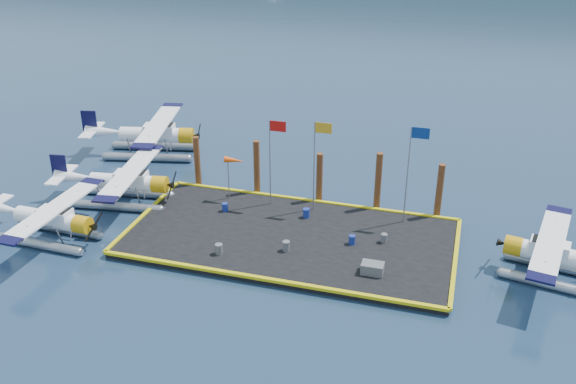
# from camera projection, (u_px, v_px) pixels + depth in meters

# --- Properties ---
(ground) EXTENTS (4000.00, 4000.00, 0.00)m
(ground) POSITION_uv_depth(u_px,v_px,m) (290.00, 241.00, 39.93)
(ground) COLOR #182B48
(ground) RESTS_ON ground
(dock) EXTENTS (20.00, 10.00, 0.40)m
(dock) POSITION_uv_depth(u_px,v_px,m) (290.00, 238.00, 39.84)
(dock) COLOR black
(dock) RESTS_ON ground
(dock_bumpers) EXTENTS (20.25, 10.25, 0.18)m
(dock_bumpers) POSITION_uv_depth(u_px,v_px,m) (290.00, 234.00, 39.72)
(dock_bumpers) COLOR #C8BA0B
(dock_bumpers) RESTS_ON dock
(seaplane_a) EXTENTS (8.10, 8.93, 3.18)m
(seaplane_a) POSITION_uv_depth(u_px,v_px,m) (51.00, 221.00, 39.35)
(seaplane_a) COLOR gray
(seaplane_a) RESTS_ON ground
(seaplane_b) EXTENTS (8.66, 9.53, 3.37)m
(seaplane_b) POSITION_uv_depth(u_px,v_px,m) (127.00, 184.00, 43.91)
(seaplane_b) COLOR gray
(seaplane_b) RESTS_ON ground
(seaplane_c) EXTENTS (9.61, 10.44, 3.70)m
(seaplane_c) POSITION_uv_depth(u_px,v_px,m) (155.00, 137.00, 51.58)
(seaplane_c) COLOR gray
(seaplane_c) RESTS_ON ground
(seaplane_d) EXTENTS (8.31, 9.08, 3.21)m
(seaplane_d) POSITION_uv_depth(u_px,v_px,m) (555.00, 258.00, 35.57)
(seaplane_d) COLOR gray
(seaplane_d) RESTS_ON ground
(drum_0) EXTENTS (0.40, 0.40, 0.57)m
(drum_0) POSITION_uv_depth(u_px,v_px,m) (225.00, 207.00, 42.58)
(drum_0) COLOR navy
(drum_0) RESTS_ON dock
(drum_1) EXTENTS (0.44, 0.44, 0.62)m
(drum_1) POSITION_uv_depth(u_px,v_px,m) (286.00, 246.00, 38.02)
(drum_1) COLOR #535357
(drum_1) RESTS_ON dock
(drum_2) EXTENTS (0.41, 0.41, 0.57)m
(drum_2) POSITION_uv_depth(u_px,v_px,m) (352.00, 240.00, 38.74)
(drum_2) COLOR navy
(drum_2) RESTS_ON dock
(drum_3) EXTENTS (0.45, 0.45, 0.64)m
(drum_3) POSITION_uv_depth(u_px,v_px,m) (219.00, 249.00, 37.70)
(drum_3) COLOR #535357
(drum_3) RESTS_ON dock
(drum_4) EXTENTS (0.40, 0.40, 0.56)m
(drum_4) POSITION_uv_depth(u_px,v_px,m) (384.00, 238.00, 38.92)
(drum_4) COLOR #535357
(drum_4) RESTS_ON dock
(drum_5) EXTENTS (0.44, 0.44, 0.61)m
(drum_5) POSITION_uv_depth(u_px,v_px,m) (306.00, 213.00, 41.78)
(drum_5) COLOR navy
(drum_5) RESTS_ON dock
(crate) EXTENTS (1.24, 0.83, 0.62)m
(crate) POSITION_uv_depth(u_px,v_px,m) (372.00, 268.00, 35.86)
(crate) COLOR #535357
(crate) RESTS_ON dock
(flagpole_red) EXTENTS (1.14, 0.08, 6.00)m
(flagpole_red) POSITION_uv_depth(u_px,v_px,m) (273.00, 150.00, 41.85)
(flagpole_red) COLOR gray
(flagpole_red) RESTS_ON dock
(flagpole_yellow) EXTENTS (1.14, 0.08, 6.20)m
(flagpole_yellow) POSITION_uv_depth(u_px,v_px,m) (317.00, 153.00, 41.04)
(flagpole_yellow) COLOR gray
(flagpole_yellow) RESTS_ON dock
(flagpole_blue) EXTENTS (1.14, 0.08, 6.50)m
(flagpole_blue) POSITION_uv_depth(u_px,v_px,m) (412.00, 161.00, 39.44)
(flagpole_blue) COLOR gray
(flagpole_blue) RESTS_ON dock
(windsock) EXTENTS (1.40, 0.44, 3.12)m
(windsock) POSITION_uv_depth(u_px,v_px,m) (234.00, 161.00, 43.06)
(windsock) COLOR gray
(windsock) RESTS_ON dock
(piling_0) EXTENTS (0.44, 0.44, 4.00)m
(piling_0) POSITION_uv_depth(u_px,v_px,m) (197.00, 163.00, 45.86)
(piling_0) COLOR #4E2816
(piling_0) RESTS_ON ground
(piling_1) EXTENTS (0.44, 0.44, 4.20)m
(piling_1) POSITION_uv_depth(u_px,v_px,m) (257.00, 169.00, 44.67)
(piling_1) COLOR #4E2816
(piling_1) RESTS_ON ground
(piling_2) EXTENTS (0.44, 0.44, 3.80)m
(piling_2) POSITION_uv_depth(u_px,v_px,m) (319.00, 179.00, 43.62)
(piling_2) COLOR #4E2816
(piling_2) RESTS_ON ground
(piling_3) EXTENTS (0.44, 0.44, 4.30)m
(piling_3) POSITION_uv_depth(u_px,v_px,m) (378.00, 183.00, 42.50)
(piling_3) COLOR #4E2816
(piling_3) RESTS_ON ground
(piling_4) EXTENTS (0.44, 0.44, 4.00)m
(piling_4) POSITION_uv_depth(u_px,v_px,m) (439.00, 193.00, 41.55)
(piling_4) COLOR #4E2816
(piling_4) RESTS_ON ground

